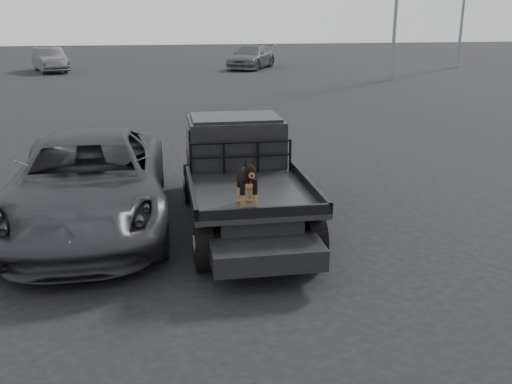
{
  "coord_description": "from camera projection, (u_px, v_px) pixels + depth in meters",
  "views": [
    {
      "loc": [
        -1.92,
        -7.86,
        3.64
      ],
      "look_at": [
        -0.7,
        -0.58,
        1.3
      ],
      "focal_mm": 40.0,
      "sensor_mm": 36.0,
      "label": 1
    }
  ],
  "objects": [
    {
      "name": "distant_car_b",
      "position": [
        251.0,
        57.0,
        37.83
      ],
      "size": [
        4.26,
        5.53,
        1.49
      ],
      "primitive_type": "imported",
      "rotation": [
        0.0,
        0.0,
        -0.49
      ],
      "color": "#4E4F54",
      "rests_on": "ground"
    },
    {
      "name": "headache_rack",
      "position": [
        241.0,
        158.0,
        9.99
      ],
      "size": [
        1.8,
        0.08,
        0.55
      ],
      "primitive_type": null,
      "color": "black",
      "rests_on": "flatbed_ute"
    },
    {
      "name": "dog",
      "position": [
        247.0,
        181.0,
        8.25
      ],
      "size": [
        0.32,
        0.6,
        0.74
      ],
      "primitive_type": null,
      "color": "black",
      "rests_on": "flatbed_ute"
    },
    {
      "name": "ute_cab",
      "position": [
        235.0,
        139.0,
        10.64
      ],
      "size": [
        1.72,
        1.3,
        0.88
      ],
      "primitive_type": null,
      "color": "black",
      "rests_on": "flatbed_ute"
    },
    {
      "name": "distant_car_a",
      "position": [
        50.0,
        60.0,
        35.79
      ],
      "size": [
        2.95,
        4.74,
        1.47
      ],
      "primitive_type": "imported",
      "rotation": [
        0.0,
        0.0,
        0.34
      ],
      "color": "#454549",
      "rests_on": "ground"
    },
    {
      "name": "ground",
      "position": [
        294.0,
        258.0,
        8.8
      ],
      "size": [
        120.0,
        120.0,
        0.0
      ],
      "primitive_type": "plane",
      "color": "black",
      "rests_on": "ground"
    },
    {
      "name": "parked_suv",
      "position": [
        89.0,
        182.0,
        9.95
      ],
      "size": [
        2.71,
        5.74,
        1.59
      ],
      "primitive_type": "imported",
      "rotation": [
        0.0,
        0.0,
        0.01
      ],
      "color": "#2F2F34",
      "rests_on": "ground"
    },
    {
      "name": "flatbed_ute",
      "position": [
        243.0,
        201.0,
        10.02
      ],
      "size": [
        2.0,
        5.4,
        0.92
      ],
      "primitive_type": null,
      "color": "black",
      "rests_on": "ground"
    }
  ]
}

